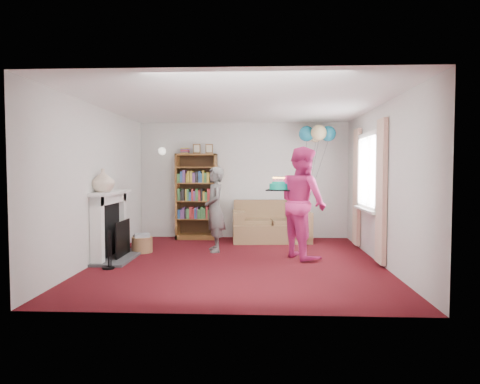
{
  "coord_description": "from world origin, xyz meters",
  "views": [
    {
      "loc": [
        0.36,
        -6.79,
        1.48
      ],
      "look_at": [
        0.01,
        0.6,
        1.09
      ],
      "focal_mm": 32.0,
      "sensor_mm": 36.0,
      "label": 1
    }
  ],
  "objects_px": {
    "person_magenta": "(303,202)",
    "birthday_cake": "(279,187)",
    "bookcase": "(197,197)",
    "sofa": "(271,226)",
    "person_striped": "(215,209)"
  },
  "relations": [
    {
      "from": "sofa",
      "to": "birthday_cake",
      "type": "xyz_separation_m",
      "value": [
        0.09,
        -1.64,
        0.88
      ]
    },
    {
      "from": "bookcase",
      "to": "sofa",
      "type": "height_order",
      "value": "bookcase"
    },
    {
      "from": "person_striped",
      "to": "birthday_cake",
      "type": "relative_size",
      "value": 3.82
    },
    {
      "from": "person_magenta",
      "to": "birthday_cake",
      "type": "relative_size",
      "value": 4.64
    },
    {
      "from": "person_magenta",
      "to": "birthday_cake",
      "type": "height_order",
      "value": "person_magenta"
    },
    {
      "from": "person_striped",
      "to": "sofa",
      "type": "bearing_deg",
      "value": 123.85
    },
    {
      "from": "person_magenta",
      "to": "bookcase",
      "type": "bearing_deg",
      "value": 21.05
    },
    {
      "from": "sofa",
      "to": "person_magenta",
      "type": "distance_m",
      "value": 1.85
    },
    {
      "from": "sofa",
      "to": "person_magenta",
      "type": "xyz_separation_m",
      "value": [
        0.48,
        -1.67,
        0.61
      ]
    },
    {
      "from": "person_striped",
      "to": "birthday_cake",
      "type": "xyz_separation_m",
      "value": [
        1.14,
        -0.44,
        0.43
      ]
    },
    {
      "from": "person_magenta",
      "to": "birthday_cake",
      "type": "distance_m",
      "value": 0.47
    },
    {
      "from": "sofa",
      "to": "person_magenta",
      "type": "relative_size",
      "value": 0.85
    },
    {
      "from": "sofa",
      "to": "bookcase",
      "type": "bearing_deg",
      "value": 167.16
    },
    {
      "from": "bookcase",
      "to": "sofa",
      "type": "xyz_separation_m",
      "value": [
        1.59,
        -0.23,
        -0.58
      ]
    },
    {
      "from": "bookcase",
      "to": "person_striped",
      "type": "relative_size",
      "value": 1.32
    }
  ]
}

